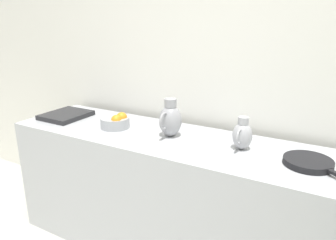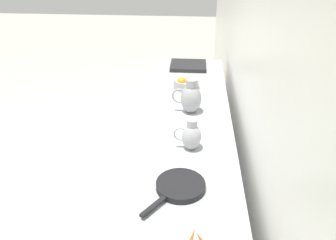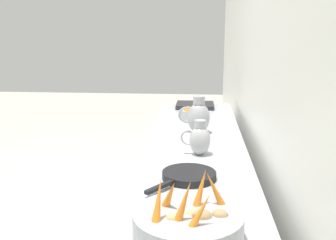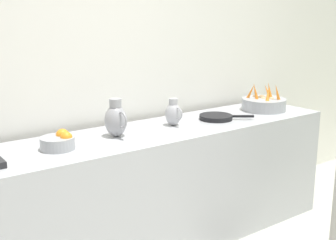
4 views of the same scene
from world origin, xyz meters
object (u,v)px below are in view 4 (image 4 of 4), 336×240
(skillet_on_counter, at_px, (217,117))
(vegetable_colander, at_px, (264,104))
(orange_bowl, at_px, (59,142))
(metal_pitcher_tall, at_px, (116,120))
(metal_pitcher_short, at_px, (173,113))

(skillet_on_counter, bearing_deg, vegetable_colander, 91.94)
(orange_bowl, height_order, metal_pitcher_tall, metal_pitcher_tall)
(metal_pitcher_short, bearing_deg, vegetable_colander, 88.14)
(vegetable_colander, relative_size, metal_pitcher_tall, 1.44)
(metal_pitcher_tall, bearing_deg, vegetable_colander, 89.29)
(orange_bowl, relative_size, metal_pitcher_tall, 0.82)
(vegetable_colander, distance_m, metal_pitcher_tall, 1.41)
(vegetable_colander, height_order, orange_bowl, vegetable_colander)
(orange_bowl, bearing_deg, metal_pitcher_short, 93.65)
(vegetable_colander, xyz_separation_m, metal_pitcher_tall, (-0.02, -1.41, 0.06))
(orange_bowl, distance_m, skillet_on_counter, 1.28)
(metal_pitcher_tall, relative_size, skillet_on_counter, 0.68)
(orange_bowl, xyz_separation_m, skillet_on_counter, (-0.01, 1.28, -0.03))
(orange_bowl, xyz_separation_m, metal_pitcher_tall, (-0.04, 0.42, 0.07))
(vegetable_colander, distance_m, orange_bowl, 1.82)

